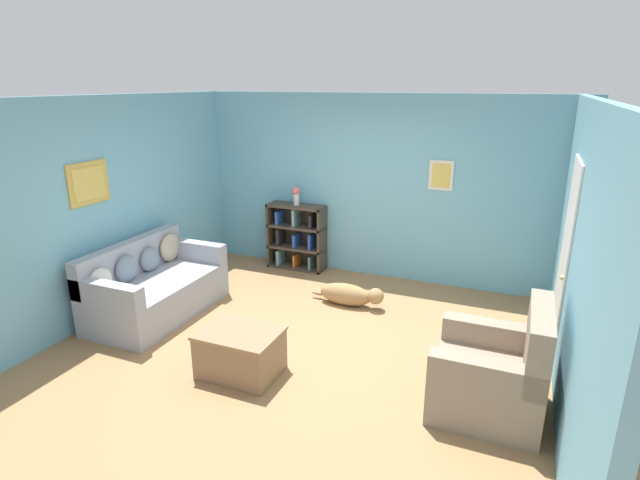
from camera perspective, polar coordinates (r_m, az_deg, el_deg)
ground_plane at (r=5.65m, az=-1.60°, el=-11.36°), size 14.00×14.00×0.00m
wall_back at (r=7.20m, az=5.74°, el=6.03°), size 5.60×0.13×2.60m
wall_left at (r=6.59m, az=-22.42°, el=3.70°), size 0.13×5.00×2.60m
wall_right at (r=4.77m, az=27.55°, el=-2.08°), size 0.16×5.00×2.60m
couch at (r=6.45m, az=-18.48°, el=-5.19°), size 0.91×1.71×0.89m
bookshelf at (r=7.58m, az=-2.67°, el=0.42°), size 0.88×0.32×0.99m
recliner_chair at (r=4.66m, az=19.42°, el=-14.24°), size 0.90×0.90×1.01m
coffee_table at (r=5.02m, az=-9.09°, el=-12.45°), size 0.77×0.57×0.46m
dog at (r=6.41m, az=3.42°, el=-6.24°), size 0.99×0.25×0.28m
vase at (r=7.39m, az=-2.73°, el=5.19°), size 0.11×0.11×0.27m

